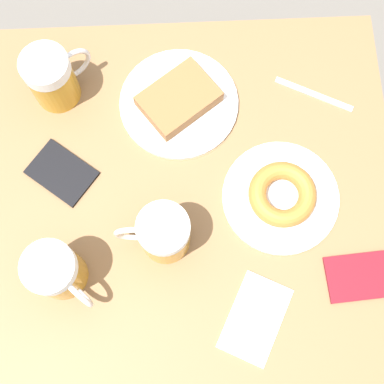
# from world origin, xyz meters

# --- Properties ---
(ground_plane) EXTENTS (8.00, 8.00, 0.00)m
(ground_plane) POSITION_xyz_m (0.00, 0.00, 0.00)
(ground_plane) COLOR #666059
(table) EXTENTS (0.78, 0.82, 0.71)m
(table) POSITION_xyz_m (0.00, 0.00, 0.64)
(table) COLOR olive
(table) RESTS_ON ground_plane
(plate_with_cake) EXTENTS (0.25, 0.25, 0.04)m
(plate_with_cake) POSITION_xyz_m (0.20, 0.02, 0.72)
(plate_with_cake) COLOR white
(plate_with_cake) RESTS_ON table
(plate_with_donut) EXTENTS (0.23, 0.23, 0.05)m
(plate_with_donut) POSITION_xyz_m (-0.01, -0.17, 0.72)
(plate_with_donut) COLOR white
(plate_with_donut) RESTS_ON table
(beer_mug_left) EXTENTS (0.10, 0.14, 0.13)m
(beer_mug_left) POSITION_xyz_m (-0.09, 0.06, 0.77)
(beer_mug_left) COLOR #C68C23
(beer_mug_left) RESTS_ON table
(beer_mug_center) EXTENTS (0.12, 0.12, 0.13)m
(beer_mug_center) POSITION_xyz_m (-0.15, 0.25, 0.77)
(beer_mug_center) COLOR #C68C23
(beer_mug_center) RESTS_ON table
(beer_mug_right) EXTENTS (0.10, 0.13, 0.13)m
(beer_mug_right) POSITION_xyz_m (0.24, 0.27, 0.77)
(beer_mug_right) COLOR #C68C23
(beer_mug_right) RESTS_ON table
(napkin_folded) EXTENTS (0.18, 0.15, 0.00)m
(napkin_folded) POSITION_xyz_m (-0.24, -0.11, 0.71)
(napkin_folded) COLOR white
(napkin_folded) RESTS_ON table
(fork) EXTENTS (0.09, 0.16, 0.00)m
(fork) POSITION_xyz_m (0.21, -0.26, 0.71)
(fork) COLOR silver
(fork) RESTS_ON table
(passport_near_edge) EXTENTS (0.10, 0.13, 0.01)m
(passport_near_edge) POSITION_xyz_m (-0.18, -0.31, 0.71)
(passport_near_edge) COLOR maroon
(passport_near_edge) RESTS_ON table
(passport_far_edge) EXTENTS (0.15, 0.15, 0.01)m
(passport_far_edge) POSITION_xyz_m (0.06, 0.26, 0.71)
(passport_far_edge) COLOR black
(passport_far_edge) RESTS_ON table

